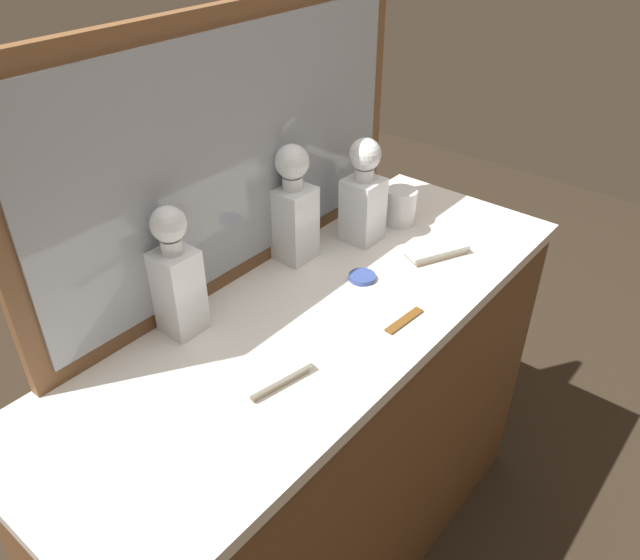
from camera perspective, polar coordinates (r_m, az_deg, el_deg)
The scene contains 11 objects.
ground_plane at distance 2.06m, azimuth 0.00°, elevation -23.76°, with size 6.00×6.00×0.00m, color #2D2319.
dresser at distance 1.68m, azimuth 0.00°, elevation -15.40°, with size 1.41×0.51×0.92m.
dresser_mirror at distance 1.36m, azimuth -7.93°, elevation 11.30°, with size 1.07×0.03×0.60m.
crystal_decanter_rear at distance 1.49m, azimuth -2.45°, elevation 6.05°, with size 0.09×0.09×0.29m.
crystal_decanter_front at distance 1.28m, azimuth -12.91°, elevation -0.28°, with size 0.08×0.08×0.29m.
crystal_decanter_far_left at distance 1.57m, azimuth 3.97°, elevation 7.27°, with size 0.09×0.09×0.27m.
crystal_tumbler_front at distance 1.69m, azimuth 7.39°, elevation 6.56°, with size 0.08×0.08×0.10m.
silver_brush_left at distance 1.57m, azimuth 10.54°, elevation 2.66°, with size 0.17×0.13×0.02m.
silver_brush_front at distance 1.19m, azimuth -4.26°, elevation -8.67°, with size 0.15×0.08×0.02m.
porcelain_dish at distance 1.46m, azimuth 3.75°, elevation 0.33°, with size 0.06×0.06×0.01m.
tortoiseshell_comb at distance 1.34m, azimuth 7.72°, elevation -3.69°, with size 0.11×0.03×0.01m.
Camera 1 is at (-0.84, -0.69, 1.75)m, focal length 34.97 mm.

